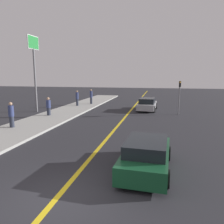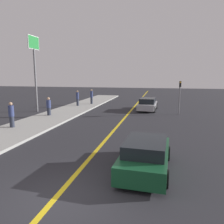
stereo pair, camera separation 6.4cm
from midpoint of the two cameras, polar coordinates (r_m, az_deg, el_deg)
name	(u,v)px [view 1 (the left image)]	position (r m, az deg, el deg)	size (l,w,h in m)	color
ground_plane	(54,201)	(7.44, -15.17, -21.57)	(120.00, 120.00, 0.00)	#28282D
road_center_line	(131,110)	(24.10, 4.94, 0.52)	(0.20, 60.00, 0.01)	gold
sidewalk_left	(72,109)	(24.32, -10.44, 0.65)	(3.87, 33.05, 0.15)	#9E9E99
car_near_right_lane	(146,155)	(9.03, 8.74, -11.07)	(2.04, 4.16, 1.32)	#144728
car_ahead_center	(147,104)	(24.12, 9.11, 2.00)	(2.07, 4.31, 1.35)	#9E9EA3
pedestrian_near_curb	(11,115)	(16.93, -24.92, -0.65)	(0.38, 0.38, 1.79)	#282D3D
pedestrian_mid_group	(48,106)	(20.84, -16.35, 1.42)	(0.40, 0.40, 1.65)	#282D3D
pedestrian_far_standing	(77,98)	(26.57, -9.16, 3.61)	(0.33, 0.33, 1.82)	#282D3D
pedestrian_by_sign	(91,97)	(28.09, -5.53, 4.04)	(0.34, 0.34, 1.85)	#282D3D
traffic_light	(179,94)	(21.92, 17.11, 4.58)	(0.18, 0.40, 3.24)	slate
roadside_sign	(34,56)	(24.11, -19.82, 13.54)	(0.20, 1.91, 7.69)	slate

